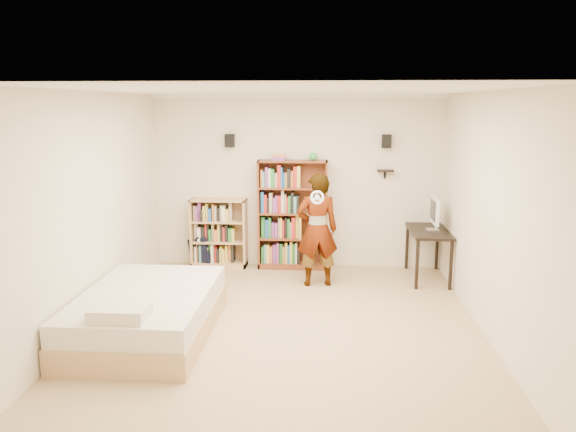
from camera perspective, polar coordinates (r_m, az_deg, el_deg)
name	(u,v)px	position (r m, az deg, el deg)	size (l,w,h in m)	color
ground	(286,324)	(6.75, -0.15, -10.91)	(4.50, 5.00, 0.01)	tan
room_shell	(286,176)	(6.30, -0.16, 4.10)	(4.52, 5.02, 2.71)	beige
crown_molding	(286,93)	(6.25, -0.17, 12.39)	(4.50, 5.00, 0.06)	white
speaker_left	(230,140)	(8.78, -5.95, 7.64)	(0.14, 0.12, 0.20)	black
speaker_right	(386,141)	(8.70, 9.97, 7.50)	(0.14, 0.12, 0.20)	black
wall_shelf	(385,171)	(8.75, 9.87, 4.56)	(0.25, 0.16, 0.03)	black
tall_bookshelf	(293,215)	(8.76, 0.47, 0.11)	(1.08, 0.31, 1.70)	brown
low_bookshelf	(219,233)	(8.96, -7.03, -1.73)	(0.87, 0.33, 1.09)	tan
computer_desk	(428,254)	(8.56, 14.00, -3.80)	(0.54, 1.09, 0.74)	black
imac	(433,214)	(8.43, 14.53, 0.20)	(0.10, 0.48, 0.48)	silver
daybed	(147,308)	(6.54, -14.10, -9.03)	(1.40, 2.15, 0.63)	beige
person	(317,230)	(7.93, 2.99, -1.41)	(0.59, 0.39, 1.62)	black
wii_wheel	(317,197)	(7.53, 2.99, 1.89)	(0.19, 0.19, 0.03)	silver
navy_bag	(201,251)	(9.09, -8.78, -3.55)	(0.36, 0.23, 0.48)	black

